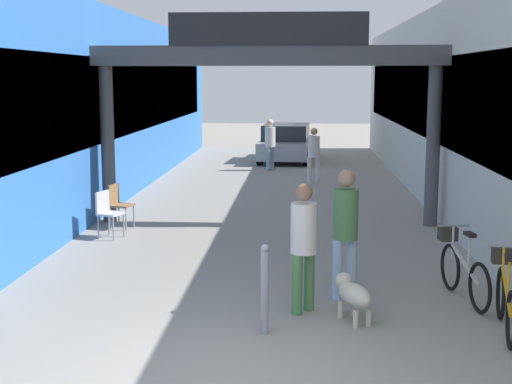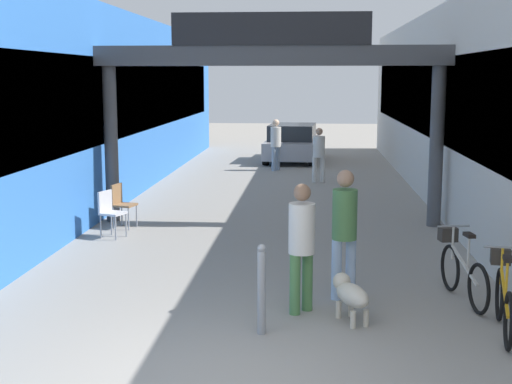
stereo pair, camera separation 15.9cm
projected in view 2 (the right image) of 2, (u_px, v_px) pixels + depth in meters
The scene contains 14 objects.
storefront_left at pixel (75, 106), 17.85m from camera, with size 3.00×26.00×4.58m.
storefront_right at pixel (490, 108), 17.06m from camera, with size 3.00×26.00×4.58m.
arcade_sign_gateway at pixel (271, 75), 14.37m from camera, with size 7.40×0.47×4.29m.
pedestrian_with_dog at pixel (302, 240), 9.12m from camera, with size 0.48×0.48×1.69m.
pedestrian_companion at pixel (345, 225), 9.71m from camera, with size 0.47×0.47×1.79m.
pedestrian_carrying_crate at pixel (319, 152), 20.48m from camera, with size 0.42×0.42×1.58m.
pedestrian_elderly_walking at pixel (276, 141), 23.08m from camera, with size 0.46×0.46×1.67m.
dog_on_leash at pixel (350, 294), 8.90m from camera, with size 0.54×0.79×0.56m.
bicycle_orange_nearest at pixel (503, 296), 8.52m from camera, with size 0.46×1.68×0.98m.
bicycle_silver_second at pixel (461, 268), 9.75m from camera, with size 0.47×1.67×0.98m.
bollard_post_metal at pixel (262, 289), 8.41m from camera, with size 0.10×0.10×1.10m.
cafe_chair_aluminium_nearer at pixel (110, 209), 13.51m from camera, with size 0.51×0.51×0.89m.
cafe_chair_wood_farther at pixel (121, 201), 14.37m from camera, with size 0.48×0.48×0.89m.
parked_car_silver at pixel (292, 143), 25.83m from camera, with size 2.01×4.10×1.33m.
Camera 2 is at (0.83, -6.55, 3.03)m, focal length 50.00 mm.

